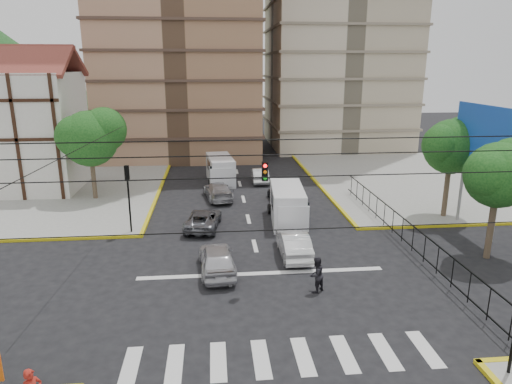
{
  "coord_description": "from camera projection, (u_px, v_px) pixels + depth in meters",
  "views": [
    {
      "loc": [
        -2.4,
        -20.66,
        10.64
      ],
      "look_at": [
        -0.14,
        2.87,
        4.0
      ],
      "focal_mm": 32.0,
      "sensor_mm": 36.0,
      "label": 1
    }
  ],
  "objects": [
    {
      "name": "tree_park_c",
      "position": [
        453.0,
        144.0,
        31.39
      ],
      "size": [
        4.65,
        3.8,
        7.25
      ],
      "color": "#473828",
      "rests_on": "ground"
    },
    {
      "name": "car_white_rear_right",
      "position": [
        260.0,
        175.0,
        42.58
      ],
      "size": [
        1.52,
        4.14,
        1.35
      ],
      "primitive_type": "imported",
      "rotation": [
        0.0,
        0.0,
        3.12
      ],
      "color": "white",
      "rests_on": "ground"
    },
    {
      "name": "ground",
      "position": [
        264.0,
        284.0,
        22.9
      ],
      "size": [
        160.0,
        160.0,
        0.0
      ],
      "primitive_type": "plane",
      "color": "black",
      "rests_on": "ground"
    },
    {
      "name": "car_darkgrey_mid_right",
      "position": [
        278.0,
        194.0,
        36.66
      ],
      "size": [
        1.53,
        3.61,
        1.22
      ],
      "primitive_type": "imported",
      "rotation": [
        0.0,
        0.0,
        3.17
      ],
      "color": "#272729",
      "rests_on": "ground"
    },
    {
      "name": "park_fence",
      "position": [
        401.0,
        244.0,
        28.04
      ],
      "size": [
        0.1,
        22.5,
        1.66
      ],
      "primitive_type": null,
      "color": "black",
      "rests_on": "ground"
    },
    {
      "name": "van_right_lane",
      "position": [
        288.0,
        206.0,
        31.46
      ],
      "size": [
        2.55,
        5.59,
        2.45
      ],
      "rotation": [
        0.0,
        0.0,
        -0.08
      ],
      "color": "silver",
      "rests_on": "ground"
    },
    {
      "name": "car_silver_front_left",
      "position": [
        217.0,
        258.0,
        24.02
      ],
      "size": [
        2.12,
        4.61,
        1.53
      ],
      "primitive_type": "imported",
      "rotation": [
        0.0,
        0.0,
        3.21
      ],
      "color": "silver",
      "rests_on": "ground"
    },
    {
      "name": "tree_park_a",
      "position": [
        500.0,
        172.0,
        24.68
      ],
      "size": [
        4.41,
        3.6,
        6.83
      ],
      "color": "#473828",
      "rests_on": "ground"
    },
    {
      "name": "tree_tudor",
      "position": [
        91.0,
        136.0,
        35.74
      ],
      "size": [
        5.39,
        4.4,
        7.43
      ],
      "color": "#473828",
      "rests_on": "ground"
    },
    {
      "name": "car_white_front_right",
      "position": [
        294.0,
        244.0,
        26.09
      ],
      "size": [
        1.56,
        4.43,
        1.46
      ],
      "primitive_type": "imported",
      "rotation": [
        0.0,
        0.0,
        3.14
      ],
      "color": "white",
      "rests_on": "ground"
    },
    {
      "name": "pedestrian_crosswalk",
      "position": [
        316.0,
        275.0,
        21.89
      ],
      "size": [
        1.09,
        1.05,
        1.77
      ],
      "primitive_type": "imported",
      "rotation": [
        0.0,
        0.0,
        3.77
      ],
      "color": "black",
      "rests_on": "ground"
    },
    {
      "name": "traffic_light_nw",
      "position": [
        128.0,
        188.0,
        28.81
      ],
      "size": [
        0.28,
        0.22,
        4.4
      ],
      "color": "black",
      "rests_on": "ground"
    },
    {
      "name": "stop_line",
      "position": [
        262.0,
        273.0,
        24.05
      ],
      "size": [
        13.0,
        0.4,
        0.01
      ],
      "primitive_type": "cube",
      "color": "silver",
      "rests_on": "ground"
    },
    {
      "name": "van_left_lane",
      "position": [
        220.0,
        171.0,
        42.06
      ],
      "size": [
        2.66,
        5.56,
        2.41
      ],
      "rotation": [
        0.0,
        0.0,
        0.11
      ],
      "color": "silver",
      "rests_on": "ground"
    },
    {
      "name": "car_grey_mid_left",
      "position": [
        203.0,
        219.0,
        30.55
      ],
      "size": [
        2.69,
        4.73,
        1.24
      ],
      "primitive_type": "imported",
      "rotation": [
        0.0,
        0.0,
        3.0
      ],
      "color": "slate",
      "rests_on": "ground"
    },
    {
      "name": "crosswalk_stripes",
      "position": [
        282.0,
        357.0,
        17.15
      ],
      "size": [
        12.0,
        2.4,
        0.01
      ],
      "primitive_type": "cube",
      "color": "silver",
      "rests_on": "ground"
    },
    {
      "name": "tudor_building",
      "position": [
        17.0,
        130.0,
        38.89
      ],
      "size": [
        10.8,
        8.05,
        12.23
      ],
      "color": "silver",
      "rests_on": "ground"
    },
    {
      "name": "billboard",
      "position": [
        484.0,
        142.0,
        28.36
      ],
      "size": [
        0.36,
        6.2,
        8.1
      ],
      "color": "slate",
      "rests_on": "ground"
    },
    {
      "name": "sidewalk_ne",
      "position": [
        447.0,
        178.0,
        43.89
      ],
      "size": [
        26.0,
        26.0,
        0.15
      ],
      "primitive_type": "cube",
      "color": "gray",
      "rests_on": "ground"
    },
    {
      "name": "car_silver_rear_left",
      "position": [
        218.0,
        191.0,
        37.16
      ],
      "size": [
        2.7,
        5.03,
        1.39
      ],
      "primitive_type": "imported",
      "rotation": [
        0.0,
        0.0,
        3.31
      ],
      "color": "#A1A1A6",
      "rests_on": "ground"
    },
    {
      "name": "sidewalk_nw",
      "position": [
        14.0,
        188.0,
        40.2
      ],
      "size": [
        26.0,
        26.0,
        0.15
      ],
      "primitive_type": "cube",
      "color": "gray",
      "rests_on": "ground"
    },
    {
      "name": "traffic_light_hanging",
      "position": [
        270.0,
        180.0,
        19.35
      ],
      "size": [
        18.0,
        9.12,
        0.92
      ],
      "color": "black",
      "rests_on": "ground"
    }
  ]
}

